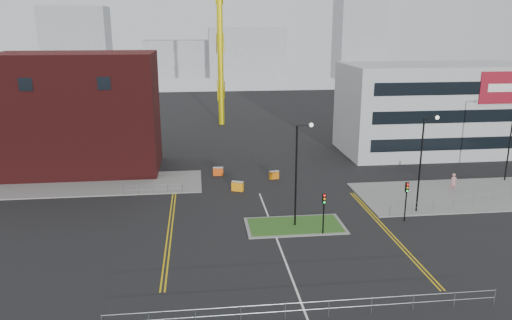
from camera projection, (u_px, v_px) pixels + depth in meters
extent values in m
plane|color=black|center=(289.00, 271.00, 35.80)|extent=(200.00, 200.00, 0.00)
cube|color=slate|center=(73.00, 185.00, 54.59)|extent=(28.00, 8.00, 0.12)
cube|color=slate|center=(473.00, 194.00, 51.69)|extent=(24.00, 10.00, 0.12)
cube|color=slate|center=(295.00, 226.00, 43.68)|extent=(8.60, 4.60, 0.08)
cube|color=#2B541C|center=(295.00, 225.00, 43.67)|extent=(8.00, 4.00, 0.12)
cube|color=#441111|center=(79.00, 113.00, 58.51)|extent=(18.00, 10.00, 14.00)
cube|color=black|center=(25.00, 84.00, 52.20)|extent=(1.40, 0.10, 1.40)
cube|color=black|center=(104.00, 83.00, 53.10)|extent=(1.40, 0.10, 1.40)
cube|color=#AFB2B4|center=(435.00, 109.00, 67.83)|extent=(25.00, 12.00, 12.00)
cube|color=black|center=(455.00, 144.00, 62.98)|extent=(22.00, 0.10, 1.60)
cube|color=black|center=(458.00, 116.00, 62.06)|extent=(22.00, 0.10, 1.60)
cube|color=black|center=(461.00, 88.00, 61.14)|extent=(22.00, 0.10, 1.60)
cube|color=maroon|center=(507.00, 88.00, 61.76)|extent=(7.00, 0.15, 4.00)
cube|color=white|center=(507.00, 88.00, 61.67)|extent=(5.00, 0.05, 1.00)
cylinder|color=yellow|center=(220.00, 19.00, 83.53)|extent=(1.00, 1.00, 35.97)
cylinder|color=black|center=(296.00, 177.00, 42.51)|extent=(0.16, 0.16, 9.00)
cylinder|color=black|center=(304.00, 125.00, 41.39)|extent=(1.20, 0.10, 0.10)
sphere|color=silver|center=(311.00, 125.00, 41.46)|extent=(0.36, 0.36, 0.36)
cylinder|color=black|center=(420.00, 166.00, 45.78)|extent=(0.16, 0.16, 9.00)
cylinder|color=black|center=(431.00, 118.00, 44.67)|extent=(1.20, 0.10, 0.10)
sphere|color=silver|center=(437.00, 118.00, 44.74)|extent=(0.36, 0.36, 0.36)
cylinder|color=black|center=(510.00, 142.00, 55.04)|extent=(0.16, 0.16, 9.00)
cylinder|color=black|center=(323.00, 218.00, 41.61)|extent=(0.12, 0.12, 3.00)
cube|color=black|center=(324.00, 198.00, 41.16)|extent=(0.28, 0.22, 0.90)
sphere|color=red|center=(325.00, 196.00, 40.95)|extent=(0.18, 0.18, 0.18)
sphere|color=orange|center=(325.00, 199.00, 41.03)|extent=(0.18, 0.18, 0.18)
sphere|color=#0CCC33|center=(324.00, 202.00, 41.11)|extent=(0.18, 0.18, 0.18)
cylinder|color=black|center=(405.00, 205.00, 44.43)|extent=(0.12, 0.12, 3.00)
cube|color=black|center=(407.00, 187.00, 43.98)|extent=(0.28, 0.22, 0.90)
sphere|color=red|center=(408.00, 184.00, 43.78)|extent=(0.18, 0.18, 0.18)
sphere|color=orange|center=(408.00, 188.00, 43.86)|extent=(0.18, 0.18, 0.18)
sphere|color=#0CCC33|center=(407.00, 191.00, 43.94)|extent=(0.18, 0.18, 0.18)
cylinder|color=gray|center=(307.00, 302.00, 29.77)|extent=(24.00, 0.04, 0.04)
cylinder|color=gray|center=(307.00, 310.00, 29.90)|extent=(24.00, 0.04, 0.04)
cylinder|color=gray|center=(495.00, 297.00, 31.27)|extent=(0.05, 0.05, 1.10)
cylinder|color=gray|center=(153.00, 185.00, 51.52)|extent=(6.00, 0.04, 0.04)
cylinder|color=gray|center=(153.00, 190.00, 51.65)|extent=(6.00, 0.04, 0.04)
cylinder|color=gray|center=(124.00, 191.00, 51.31)|extent=(0.05, 0.05, 1.10)
cylinder|color=gray|center=(182.00, 188.00, 51.99)|extent=(0.05, 0.05, 1.10)
cylinder|color=gray|center=(474.00, 194.00, 48.87)|extent=(19.01, 5.04, 0.04)
cylinder|color=gray|center=(473.00, 198.00, 49.00)|extent=(19.01, 5.04, 0.04)
cylinder|color=gray|center=(390.00, 212.00, 45.52)|extent=(0.05, 0.05, 1.10)
cube|color=silver|center=(284.00, 258.00, 37.71)|extent=(0.15, 30.00, 0.01)
cube|color=gold|center=(169.00, 223.00, 44.36)|extent=(0.12, 24.00, 0.01)
cube|color=gold|center=(172.00, 223.00, 44.39)|extent=(0.12, 24.00, 0.01)
cube|color=gold|center=(386.00, 231.00, 42.62)|extent=(0.12, 20.00, 0.01)
cube|color=gold|center=(389.00, 231.00, 42.66)|extent=(0.12, 20.00, 0.01)
cube|color=gray|center=(77.00, 46.00, 143.33)|extent=(18.00, 12.00, 22.00)
cube|color=gray|center=(247.00, 54.00, 159.38)|extent=(24.00, 12.00, 16.00)
cube|color=gray|center=(359.00, 34.00, 156.98)|extent=(14.00, 12.00, 28.00)
cube|color=gray|center=(190.00, 58.00, 167.44)|extent=(30.00, 12.00, 12.00)
imported|color=tan|center=(454.00, 182.00, 52.58)|extent=(0.72, 0.48, 1.95)
cube|color=orange|center=(237.00, 186.00, 52.78)|extent=(1.31, 0.88, 1.04)
cube|color=silver|center=(237.00, 182.00, 52.66)|extent=(1.31, 0.88, 0.12)
cube|color=#E24A0C|center=(218.00, 171.00, 58.21)|extent=(1.20, 0.47, 0.98)
cube|color=silver|center=(218.00, 168.00, 58.09)|extent=(1.20, 0.47, 0.12)
cube|color=#D16D0B|center=(274.00, 175.00, 56.92)|extent=(1.15, 0.58, 0.92)
cube|color=silver|center=(274.00, 172.00, 56.81)|extent=(1.15, 0.58, 0.11)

